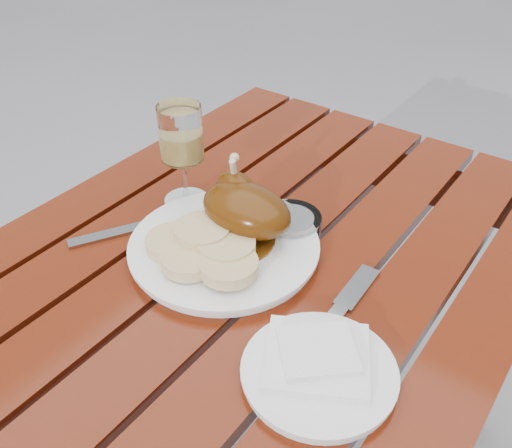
% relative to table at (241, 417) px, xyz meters
% --- Properties ---
extents(table, '(0.80, 1.20, 0.75)m').
position_rel_table_xyz_m(table, '(0.00, 0.00, 0.00)').
color(table, maroon).
rests_on(table, ground).
extents(dinner_plate, '(0.32, 0.32, 0.02)m').
position_rel_table_xyz_m(dinner_plate, '(-0.05, 0.03, 0.38)').
color(dinner_plate, white).
rests_on(dinner_plate, table).
extents(roast_duck, '(0.17, 0.16, 0.11)m').
position_rel_table_xyz_m(roast_duck, '(-0.04, 0.07, 0.44)').
color(roast_duck, '#62340B').
rests_on(roast_duck, dinner_plate).
extents(bread_dumplings, '(0.20, 0.14, 0.04)m').
position_rel_table_xyz_m(bread_dumplings, '(-0.05, -0.02, 0.41)').
color(bread_dumplings, '#DDBF86').
rests_on(bread_dumplings, dinner_plate).
extents(wine_glass, '(0.09, 0.09, 0.19)m').
position_rel_table_xyz_m(wine_glass, '(-0.19, 0.10, 0.47)').
color(wine_glass, '#DFBD65').
rests_on(wine_glass, table).
extents(side_plate, '(0.21, 0.21, 0.02)m').
position_rel_table_xyz_m(side_plate, '(0.21, -0.10, 0.38)').
color(side_plate, white).
rests_on(side_plate, table).
extents(napkin, '(0.17, 0.17, 0.01)m').
position_rel_table_xyz_m(napkin, '(0.20, -0.09, 0.40)').
color(napkin, white).
rests_on(napkin, side_plate).
extents(ashtray, '(0.11, 0.11, 0.03)m').
position_rel_table_xyz_m(ashtray, '(0.01, 0.14, 0.39)').
color(ashtray, '#B2B7BC').
rests_on(ashtray, table).
extents(fork, '(0.11, 0.17, 0.01)m').
position_rel_table_xyz_m(fork, '(-0.22, -0.03, 0.38)').
color(fork, gray).
rests_on(fork, table).
extents(knife, '(0.03, 0.23, 0.01)m').
position_rel_table_xyz_m(knife, '(0.17, -0.03, 0.38)').
color(knife, gray).
rests_on(knife, table).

